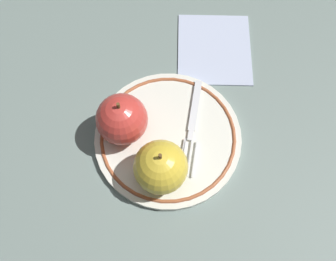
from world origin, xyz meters
TOP-DOWN VIEW (x-y plane):
  - ground_plane at (0.00, 0.00)m, footprint 2.00×2.00m
  - plate at (0.00, -0.01)m, footprint 0.24×0.24m
  - apple_red_whole at (-0.03, -0.08)m, footprint 0.08×0.08m
  - apple_second_whole at (0.06, -0.04)m, footprint 0.08×0.08m
  - fork at (-0.01, 0.03)m, footprint 0.17×0.10m
  - napkin_folded at (-0.15, 0.13)m, footprint 0.19×0.18m

SIDE VIEW (x-z plane):
  - ground_plane at x=0.00m, z-range 0.00..0.00m
  - napkin_folded at x=-0.15m, z-range 0.00..0.01m
  - plate at x=0.00m, z-range 0.00..0.02m
  - fork at x=-0.01m, z-range 0.01..0.02m
  - apple_red_whole at x=-0.03m, z-range 0.01..0.10m
  - apple_second_whole at x=0.06m, z-range 0.01..0.10m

